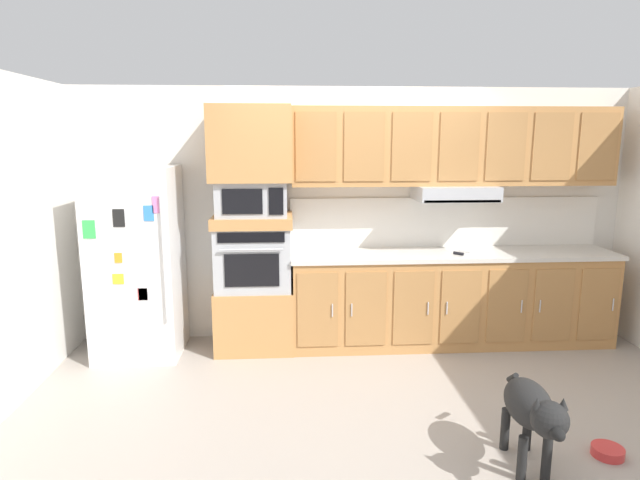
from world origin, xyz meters
TOP-DOWN VIEW (x-y plane):
  - ground_plane at (0.00, 0.00)m, footprint 9.60×9.60m
  - back_kitchen_wall at (0.00, 1.11)m, footprint 6.20×0.12m
  - side_panel_left at (-2.80, 0.00)m, footprint 0.12×7.10m
  - refrigerator at (-2.07, 0.68)m, footprint 0.76×0.73m
  - oven_base_cabinet at (-1.00, 0.75)m, footprint 0.74×0.62m
  - built_in_oven at (-1.00, 0.75)m, footprint 0.70×0.62m
  - appliance_mid_shelf at (-1.00, 0.75)m, footprint 0.74×0.62m
  - microwave at (-1.00, 0.75)m, footprint 0.64×0.54m
  - appliance_upper_cabinet at (-1.00, 0.75)m, footprint 0.74×0.62m
  - lower_cabinet_run at (0.93, 0.75)m, footprint 3.12×0.63m
  - countertop_slab at (0.93, 0.75)m, footprint 3.16×0.64m
  - backsplash_panel at (0.93, 1.04)m, footprint 3.16×0.02m
  - upper_cabinet_with_hood at (0.93, 0.87)m, footprint 3.12×0.48m
  - screwdriver at (0.95, 0.63)m, footprint 0.17×0.17m
  - dog at (0.78, -1.36)m, footprint 0.30×0.86m
  - dog_food_bowl at (1.36, -1.24)m, footprint 0.20×0.20m

SIDE VIEW (x-z plane):
  - ground_plane at x=0.00m, z-range 0.00..0.00m
  - dog_food_bowl at x=1.36m, z-range 0.00..0.06m
  - oven_base_cabinet at x=-1.00m, z-range 0.00..0.60m
  - dog at x=0.78m, z-range 0.10..0.71m
  - lower_cabinet_run at x=0.93m, z-range 0.00..0.88m
  - refrigerator at x=-2.07m, z-range 0.00..1.76m
  - countertop_slab at x=0.93m, z-range 0.88..0.92m
  - built_in_oven at x=-1.00m, z-range 0.60..1.20m
  - screwdriver at x=0.95m, z-range 0.92..0.95m
  - backsplash_panel at x=0.93m, z-range 0.92..1.42m
  - back_kitchen_wall at x=0.00m, z-range 0.00..2.50m
  - side_panel_left at x=-2.80m, z-range 0.00..2.50m
  - appliance_mid_shelf at x=-1.00m, z-range 1.20..1.30m
  - microwave at x=-1.00m, z-range 1.30..1.62m
  - upper_cabinet_with_hood at x=0.93m, z-range 1.46..2.34m
  - appliance_upper_cabinet at x=-1.00m, z-range 1.62..2.30m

